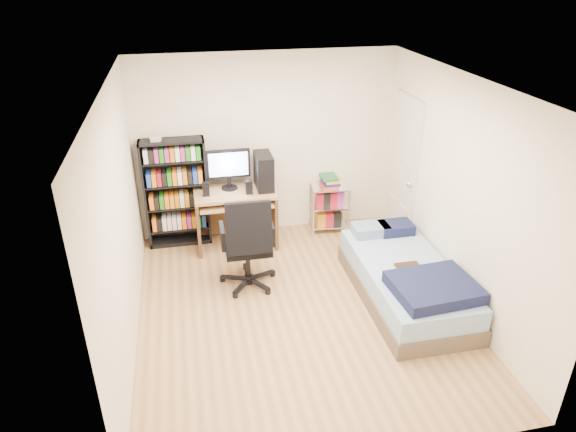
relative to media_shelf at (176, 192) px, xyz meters
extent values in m
cube|color=tan|center=(1.25, -1.84, -0.78)|extent=(3.50, 4.00, 0.04)
cube|color=white|center=(1.25, -1.84, 1.76)|extent=(3.50, 4.00, 0.04)
cube|color=white|center=(1.25, 0.18, 0.49)|extent=(3.50, 0.04, 2.50)
cube|color=white|center=(1.25, -3.86, 0.49)|extent=(3.50, 0.04, 2.50)
cube|color=white|center=(-0.52, -1.84, 0.49)|extent=(0.04, 4.00, 2.50)
cube|color=white|center=(3.02, -1.84, 0.49)|extent=(0.04, 4.00, 2.50)
cube|color=black|center=(0.00, 0.00, -0.02)|extent=(0.83, 0.28, 1.47)
cube|color=black|center=(0.00, 0.00, -0.53)|extent=(0.77, 0.26, 0.02)
cube|color=#A5162A|center=(0.00, -0.01, -0.42)|extent=(0.72, 0.22, 0.17)
cube|color=black|center=(0.00, 0.00, -0.20)|extent=(0.77, 0.26, 0.02)
cube|color=#1A46B9|center=(0.00, -0.01, -0.10)|extent=(0.72, 0.22, 0.17)
cube|color=black|center=(0.00, 0.00, 0.12)|extent=(0.77, 0.26, 0.02)
cube|color=#C47217|center=(0.00, -0.01, 0.22)|extent=(0.72, 0.22, 0.17)
cube|color=black|center=(0.00, 0.00, 0.44)|extent=(0.77, 0.26, 0.02)
cube|color=#227C1B|center=(0.00, -0.01, 0.54)|extent=(0.72, 0.22, 0.17)
cube|color=silver|center=(-0.18, 0.00, 0.75)|extent=(0.13, 0.11, 0.06)
cube|color=tan|center=(0.75, -0.23, 0.01)|extent=(1.06, 0.58, 0.04)
cube|color=#3C2A20|center=(0.24, -0.23, -0.38)|extent=(0.04, 0.58, 0.75)
cube|color=#3C2A20|center=(1.26, -0.23, -0.38)|extent=(0.04, 0.58, 0.75)
cube|color=#3C2A20|center=(0.75, 0.04, -0.36)|extent=(1.01, 0.03, 0.69)
cube|color=tan|center=(0.75, -0.31, -0.09)|extent=(0.95, 0.47, 0.03)
cube|color=black|center=(0.75, -0.33, -0.06)|extent=(0.46, 0.16, 0.03)
cube|color=black|center=(0.70, -0.11, 0.38)|extent=(0.57, 0.05, 0.38)
cube|color=#CCDBFF|center=(0.70, -0.14, 0.38)|extent=(0.51, 0.01, 0.32)
cube|color=black|center=(1.15, -0.17, 0.27)|extent=(0.21, 0.44, 0.46)
cube|color=black|center=(0.38, -0.28, 0.13)|extent=(0.08, 0.08, 0.18)
cube|color=black|center=(0.93, -0.33, 0.13)|extent=(0.08, 0.08, 0.18)
cylinder|color=black|center=(0.78, -1.20, -0.46)|extent=(0.05, 0.05, 0.41)
cube|color=black|center=(0.78, -1.20, -0.23)|extent=(0.53, 0.53, 0.09)
cube|color=black|center=(0.77, -1.44, 0.12)|extent=(0.50, 0.17, 0.60)
cube|color=black|center=(0.49, -1.20, -0.08)|extent=(0.05, 0.33, 0.24)
cube|color=black|center=(1.06, -1.20, -0.08)|extent=(0.05, 0.33, 0.24)
cylinder|color=white|center=(1.83, -0.22, -0.42)|extent=(0.02, 0.02, 0.68)
cylinder|color=white|center=(2.33, -0.26, -0.42)|extent=(0.02, 0.02, 0.68)
cylinder|color=white|center=(1.87, 0.13, -0.42)|extent=(0.02, 0.02, 0.68)
cylinder|color=white|center=(2.36, 0.08, -0.42)|extent=(0.02, 0.02, 0.68)
cube|color=white|center=(2.10, -0.07, -0.66)|extent=(0.53, 0.40, 0.02)
cube|color=white|center=(2.10, -0.07, -0.37)|extent=(0.53, 0.40, 0.02)
cube|color=white|center=(2.10, -0.07, -0.08)|extent=(0.53, 0.40, 0.02)
cube|color=red|center=(2.10, -0.07, 0.00)|extent=(0.24, 0.29, 0.16)
cube|color=brown|center=(2.49, -1.87, -0.66)|extent=(0.99, 1.97, 0.20)
cube|color=#8FB3D5|center=(2.49, -1.87, -0.44)|extent=(0.95, 1.93, 0.24)
cube|color=#12183A|center=(2.53, -2.41, -0.26)|extent=(0.88, 0.75, 0.14)
cube|color=#8CAAC7|center=(2.34, -1.08, -0.26)|extent=(0.44, 0.30, 0.13)
cube|color=#12183A|center=(2.66, -1.10, -0.26)|extent=(0.41, 0.30, 0.13)
cube|color=#452A16|center=(2.49, -1.92, -0.31)|extent=(0.28, 0.22, 0.02)
cube|color=silver|center=(2.97, -0.49, 0.24)|extent=(0.05, 0.80, 2.00)
sphere|color=silver|center=(2.92, -0.81, 0.19)|extent=(0.08, 0.08, 0.08)
camera|label=1|loc=(0.17, -6.38, 2.75)|focal=32.00mm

